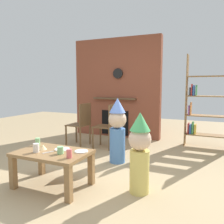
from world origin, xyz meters
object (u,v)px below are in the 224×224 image
at_px(paper_cup_near_left, 60,150).
at_px(child_in_pink, 140,151).
at_px(coffee_table, 53,158).
at_px(paper_plate_front, 81,151).
at_px(bookshelf, 205,105).
at_px(birthday_cake_slice, 43,147).
at_px(dining_chair_middle, 109,123).
at_px(paper_cup_center, 69,154).
at_px(child_by_the_chairs, 117,129).
at_px(paper_cup_near_right, 38,142).
at_px(dining_chair_left, 82,122).
at_px(paper_cup_far_left, 36,148).
at_px(paper_plate_rear, 62,149).

distance_m(paper_cup_near_left, child_in_pink, 0.95).
relative_size(coffee_table, paper_cup_near_left, 10.28).
bearing_deg(child_in_pink, coffee_table, 0.00).
bearing_deg(paper_plate_front, paper_cup_near_left, -137.65).
bearing_deg(bookshelf, child_in_pink, -104.02).
distance_m(birthday_cake_slice, dining_chair_middle, 1.86).
distance_m(paper_cup_center, child_by_the_chairs, 1.29).
bearing_deg(bookshelf, paper_cup_near_left, -118.26).
bearing_deg(bookshelf, paper_plate_front, -116.63).
xyz_separation_m(paper_cup_center, child_in_pink, (0.70, 0.41, 0.01)).
distance_m(bookshelf, paper_cup_near_right, 3.33).
bearing_deg(paper_cup_near_left, paper_cup_center, -25.02).
relative_size(bookshelf, dining_chair_left, 2.11).
xyz_separation_m(bookshelf, paper_cup_far_left, (-1.82, -2.88, -0.35)).
bearing_deg(dining_chair_middle, paper_cup_far_left, 86.41).
bearing_deg(paper_cup_far_left, child_in_pink, 18.18).
height_order(paper_cup_near_left, paper_cup_near_right, paper_cup_near_right).
bearing_deg(dining_chair_left, bookshelf, -154.49).
relative_size(child_in_pink, dining_chair_middle, 1.07).
bearing_deg(paper_cup_far_left, dining_chair_left, 105.32).
bearing_deg(dining_chair_left, paper_plate_front, 124.43).
height_order(paper_cup_center, paper_cup_far_left, paper_cup_far_left).
xyz_separation_m(paper_cup_far_left, paper_plate_rear, (0.22, 0.22, -0.05)).
bearing_deg(child_by_the_chairs, birthday_cake_slice, -7.33).
relative_size(paper_cup_far_left, birthday_cake_slice, 1.09).
height_order(paper_plate_front, child_in_pink, child_in_pink).
distance_m(coffee_table, dining_chair_left, 1.93).
relative_size(paper_cup_center, dining_chair_middle, 0.11).
bearing_deg(paper_plate_front, dining_chair_left, 121.39).
relative_size(paper_cup_near_right, paper_cup_far_left, 0.91).
height_order(child_in_pink, dining_chair_middle, child_in_pink).
bearing_deg(paper_plate_rear, bookshelf, 59.05).
bearing_deg(child_in_pink, birthday_cake_slice, -2.80).
xyz_separation_m(paper_cup_near_left, child_in_pink, (0.89, 0.32, 0.01)).
distance_m(paper_cup_near_right, paper_plate_rear, 0.44).
xyz_separation_m(bookshelf, coffee_table, (-1.66, -2.77, -0.49)).
height_order(child_by_the_chairs, dining_chair_middle, child_by_the_chairs).
distance_m(coffee_table, dining_chair_middle, 1.88).
relative_size(paper_plate_rear, child_by_the_chairs, 0.18).
height_order(coffee_table, birthday_cake_slice, birthday_cake_slice).
xyz_separation_m(paper_plate_front, dining_chair_middle, (-0.43, 1.74, 0.05)).
distance_m(paper_cup_near_right, dining_chair_left, 1.68).
relative_size(paper_cup_near_left, dining_chair_left, 0.10).
xyz_separation_m(paper_cup_near_right, paper_plate_rear, (0.44, -0.04, -0.04)).
distance_m(bookshelf, coffee_table, 3.27).
relative_size(paper_plate_front, birthday_cake_slice, 1.69).
bearing_deg(paper_cup_near_left, dining_chair_left, 114.32).
bearing_deg(child_in_pink, dining_chair_middle, -69.75).
xyz_separation_m(paper_cup_near_right, paper_plate_front, (0.71, -0.02, -0.04)).
xyz_separation_m(birthday_cake_slice, dining_chair_middle, (0.08, 1.86, 0.02)).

